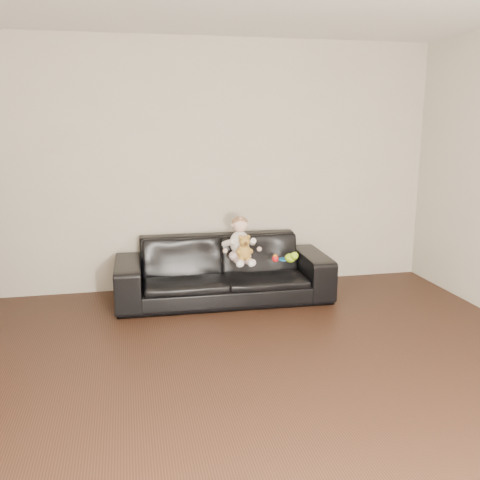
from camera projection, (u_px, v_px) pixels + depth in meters
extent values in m
plane|color=#321C12|center=(270.00, 418.00, 3.27)|extent=(5.50, 5.50, 0.00)
plane|color=beige|center=(203.00, 166.00, 5.60)|extent=(5.00, 0.00, 5.00)
imported|color=black|center=(223.00, 269.00, 5.37)|extent=(2.14, 0.87, 0.62)
ellipsoid|color=silver|center=(240.00, 256.00, 5.27)|extent=(0.26, 0.23, 0.12)
ellipsoid|color=white|center=(240.00, 243.00, 5.25)|extent=(0.22, 0.19, 0.23)
sphere|color=beige|center=(240.00, 225.00, 5.20)|extent=(0.18, 0.18, 0.15)
ellipsoid|color=#8C603F|center=(240.00, 222.00, 5.20)|extent=(0.18, 0.18, 0.11)
cylinder|color=silver|center=(238.00, 262.00, 5.12)|extent=(0.10, 0.20, 0.07)
cylinder|color=silver|center=(248.00, 261.00, 5.14)|extent=(0.10, 0.20, 0.07)
sphere|color=white|center=(240.00, 264.00, 5.03)|extent=(0.07, 0.07, 0.06)
sphere|color=white|center=(251.00, 264.00, 5.05)|extent=(0.07, 0.07, 0.06)
cylinder|color=white|center=(229.00, 243.00, 5.17)|extent=(0.08, 0.17, 0.10)
cylinder|color=white|center=(253.00, 242.00, 5.22)|extent=(0.08, 0.17, 0.10)
ellipsoid|color=#A87B30|center=(244.00, 252.00, 5.11)|extent=(0.16, 0.15, 0.16)
sphere|color=#A87B30|center=(245.00, 241.00, 5.07)|extent=(0.13, 0.13, 0.10)
sphere|color=#A87B30|center=(241.00, 237.00, 5.07)|extent=(0.05, 0.05, 0.04)
sphere|color=#A87B30|center=(248.00, 237.00, 5.08)|extent=(0.05, 0.05, 0.04)
sphere|color=#593819|center=(246.00, 243.00, 5.03)|extent=(0.05, 0.05, 0.04)
ellipsoid|color=#A3E31A|center=(290.00, 258.00, 5.25)|extent=(0.14, 0.15, 0.09)
sphere|color=red|center=(275.00, 259.00, 5.26)|extent=(0.09, 0.09, 0.07)
cylinder|color=#1B83DA|center=(284.00, 259.00, 5.34)|extent=(0.12, 0.12, 0.01)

